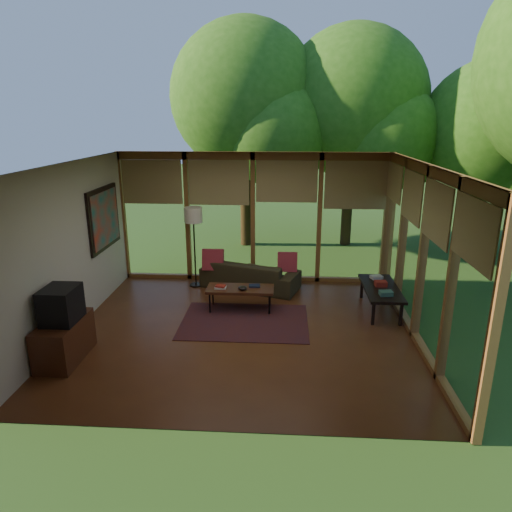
# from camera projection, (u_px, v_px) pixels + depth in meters

# --- Properties ---
(floor) EXTENTS (5.50, 5.50, 0.00)m
(floor) POSITION_uv_depth(u_px,v_px,m) (243.00, 331.00, 7.47)
(floor) COLOR brown
(floor) RESTS_ON ground
(ceiling) EXTENTS (5.50, 5.50, 0.00)m
(ceiling) POSITION_uv_depth(u_px,v_px,m) (241.00, 164.00, 6.68)
(ceiling) COLOR silver
(ceiling) RESTS_ON ground
(wall_left) EXTENTS (0.04, 5.00, 2.70)m
(wall_left) POSITION_uv_depth(u_px,v_px,m) (70.00, 249.00, 7.24)
(wall_left) COLOR beige
(wall_left) RESTS_ON ground
(wall_front) EXTENTS (5.50, 0.04, 2.70)m
(wall_front) POSITION_uv_depth(u_px,v_px,m) (220.00, 321.00, 4.69)
(wall_front) COLOR beige
(wall_front) RESTS_ON ground
(window_wall_back) EXTENTS (5.50, 0.12, 2.70)m
(window_wall_back) POSITION_uv_depth(u_px,v_px,m) (253.00, 218.00, 9.46)
(window_wall_back) COLOR brown
(window_wall_back) RESTS_ON ground
(window_wall_right) EXTENTS (0.12, 5.00, 2.70)m
(window_wall_right) POSITION_uv_depth(u_px,v_px,m) (422.00, 255.00, 6.91)
(window_wall_right) COLOR brown
(window_wall_right) RESTS_ON ground
(tree_nw) EXTENTS (3.78, 3.78, 5.73)m
(tree_nw) POSITION_uv_depth(u_px,v_px,m) (245.00, 98.00, 11.54)
(tree_nw) COLOR #382914
(tree_nw) RESTS_ON ground
(tree_ne) EXTENTS (3.75, 3.75, 5.60)m
(tree_ne) POSITION_uv_depth(u_px,v_px,m) (353.00, 103.00, 11.60)
(tree_ne) COLOR #382914
(tree_ne) RESTS_ON ground
(tree_far) EXTENTS (3.43, 3.43, 4.74)m
(tree_far) POSITION_uv_depth(u_px,v_px,m) (491.00, 132.00, 10.99)
(tree_far) COLOR #382914
(tree_far) RESTS_ON ground
(rug) EXTENTS (2.15, 1.53, 0.01)m
(rug) POSITION_uv_depth(u_px,v_px,m) (245.00, 321.00, 7.82)
(rug) COLOR maroon
(rug) RESTS_ON floor
(sofa) EXTENTS (2.10, 1.34, 0.57)m
(sofa) POSITION_uv_depth(u_px,v_px,m) (250.00, 274.00, 9.30)
(sofa) COLOR #362F1B
(sofa) RESTS_ON floor
(pillow_left) EXTENTS (0.43, 0.23, 0.45)m
(pillow_left) POSITION_uv_depth(u_px,v_px,m) (213.00, 260.00, 9.21)
(pillow_left) COLOR maroon
(pillow_left) RESTS_ON sofa
(pillow_right) EXTENTS (0.39, 0.21, 0.41)m
(pillow_right) POSITION_uv_depth(u_px,v_px,m) (287.00, 262.00, 9.12)
(pillow_right) COLOR maroon
(pillow_right) RESTS_ON sofa
(ct_book_lower) EXTENTS (0.20, 0.15, 0.03)m
(ct_book_lower) POSITION_uv_depth(u_px,v_px,m) (221.00, 288.00, 8.15)
(ct_book_lower) COLOR beige
(ct_book_lower) RESTS_ON coffee_table
(ct_book_upper) EXTENTS (0.19, 0.15, 0.03)m
(ct_book_upper) POSITION_uv_depth(u_px,v_px,m) (220.00, 286.00, 8.14)
(ct_book_upper) COLOR maroon
(ct_book_upper) RESTS_ON coffee_table
(ct_book_side) EXTENTS (0.21, 0.16, 0.03)m
(ct_book_side) POSITION_uv_depth(u_px,v_px,m) (254.00, 286.00, 8.24)
(ct_book_side) COLOR black
(ct_book_side) RESTS_ON coffee_table
(ct_bowl) EXTENTS (0.16, 0.16, 0.07)m
(ct_bowl) POSITION_uv_depth(u_px,v_px,m) (243.00, 288.00, 8.07)
(ct_bowl) COLOR black
(ct_bowl) RESTS_ON coffee_table
(media_cabinet) EXTENTS (0.50, 1.00, 0.60)m
(media_cabinet) POSITION_uv_depth(u_px,v_px,m) (64.00, 340.00, 6.53)
(media_cabinet) COLOR #4E2615
(media_cabinet) RESTS_ON floor
(television) EXTENTS (0.45, 0.55, 0.50)m
(television) POSITION_uv_depth(u_px,v_px,m) (61.00, 305.00, 6.37)
(television) COLOR black
(television) RESTS_ON media_cabinet
(console_book_a) EXTENTS (0.23, 0.18, 0.08)m
(console_book_a) POSITION_uv_depth(u_px,v_px,m) (386.00, 293.00, 7.74)
(console_book_a) COLOR #355E50
(console_book_a) RESTS_ON side_console
(console_book_b) EXTENTS (0.22, 0.16, 0.09)m
(console_book_b) POSITION_uv_depth(u_px,v_px,m) (381.00, 284.00, 8.17)
(console_book_b) COLOR maroon
(console_book_b) RESTS_ON side_console
(console_book_c) EXTENTS (0.25, 0.21, 0.06)m
(console_book_c) POSITION_uv_depth(u_px,v_px,m) (376.00, 277.00, 8.56)
(console_book_c) COLOR beige
(console_book_c) RESTS_ON side_console
(floor_lamp) EXTENTS (0.36, 0.36, 1.65)m
(floor_lamp) POSITION_uv_depth(u_px,v_px,m) (193.00, 220.00, 9.08)
(floor_lamp) COLOR black
(floor_lamp) RESTS_ON floor
(coffee_table) EXTENTS (1.20, 0.50, 0.43)m
(coffee_table) POSITION_uv_depth(u_px,v_px,m) (240.00, 290.00, 8.19)
(coffee_table) COLOR #4E2615
(coffee_table) RESTS_ON floor
(side_console) EXTENTS (0.60, 1.40, 0.46)m
(side_console) POSITION_uv_depth(u_px,v_px,m) (381.00, 289.00, 8.15)
(side_console) COLOR black
(side_console) RESTS_ON floor
(wall_painting) EXTENTS (0.06, 1.35, 1.15)m
(wall_painting) POSITION_uv_depth(u_px,v_px,m) (104.00, 218.00, 8.52)
(wall_painting) COLOR black
(wall_painting) RESTS_ON wall_left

